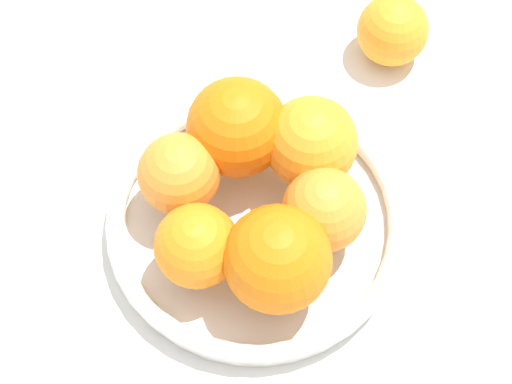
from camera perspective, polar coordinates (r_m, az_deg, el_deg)
ground_plane at (r=0.73m, az=0.00°, el=-2.52°), size 4.00×4.00×0.00m
fruit_bowl at (r=0.71m, az=0.00°, el=-1.99°), size 0.25×0.25×0.03m
orange_pile at (r=0.67m, az=0.12°, el=0.24°), size 0.20×0.18×0.08m
stray_orange at (r=0.81m, az=9.10°, el=10.60°), size 0.07×0.07×0.07m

